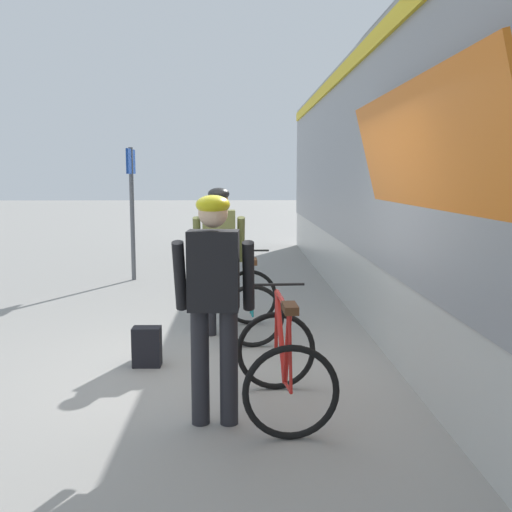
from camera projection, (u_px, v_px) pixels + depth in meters
name	position (u px, v px, depth m)	size (l,w,h in m)	color
ground_plane	(229.00, 372.00, 5.79)	(80.00, 80.00, 0.00)	gray
train_car	(486.00, 170.00, 7.28)	(3.25, 17.65, 3.88)	gray
cyclist_near_in_dark	(214.00, 290.00, 4.44)	(0.62, 0.33, 1.76)	#232328
cyclist_far_in_olive	(219.00, 248.00, 6.98)	(0.62, 0.32, 1.76)	#232328
bicycle_near_red	(283.00, 364.00, 4.75)	(0.76, 1.10, 0.99)	black
bicycle_far_teal	(251.00, 302.00, 7.06)	(0.73, 1.08, 0.99)	black
backpack_on_platform	(147.00, 347.00, 5.93)	(0.28, 0.18, 0.40)	black
platform_sign_post	(132.00, 191.00, 10.66)	(0.08, 0.70, 2.40)	#595B60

